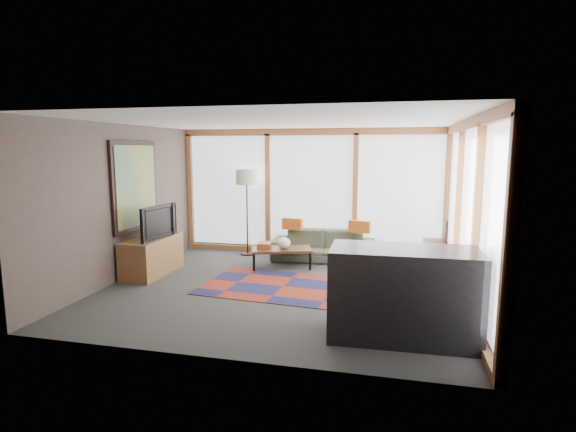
% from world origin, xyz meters
% --- Properties ---
extents(ground, '(5.50, 5.50, 0.00)m').
position_xyz_m(ground, '(0.00, 0.00, 0.00)').
color(ground, '#31312F').
rests_on(ground, ground).
extents(room_envelope, '(5.52, 5.02, 2.62)m').
position_xyz_m(room_envelope, '(0.49, 0.56, 1.54)').
color(room_envelope, '#463C35').
rests_on(room_envelope, ground).
extents(rug, '(2.67, 1.84, 0.01)m').
position_xyz_m(rug, '(0.00, 0.07, 0.01)').
color(rug, maroon).
rests_on(rug, ground).
extents(sofa, '(2.04, 0.89, 0.59)m').
position_xyz_m(sofa, '(0.36, 1.95, 0.29)').
color(sofa, '#3E3E2D').
rests_on(sofa, ground).
extents(pillow_left, '(0.42, 0.19, 0.22)m').
position_xyz_m(pillow_left, '(-0.28, 1.99, 0.70)').
color(pillow_left, '#B4561B').
rests_on(pillow_left, sofa).
extents(pillow_right, '(0.44, 0.21, 0.23)m').
position_xyz_m(pillow_right, '(1.05, 1.95, 0.70)').
color(pillow_right, '#B4561B').
rests_on(pillow_right, sofa).
extents(floor_lamp, '(0.45, 0.45, 1.78)m').
position_xyz_m(floor_lamp, '(-1.27, 2.08, 0.89)').
color(floor_lamp, '#2F2118').
rests_on(floor_lamp, ground).
extents(coffee_table, '(1.21, 0.87, 0.37)m').
position_xyz_m(coffee_table, '(-0.32, 1.21, 0.18)').
color(coffee_table, '#362211').
rests_on(coffee_table, ground).
extents(book_stack, '(0.28, 0.33, 0.10)m').
position_xyz_m(book_stack, '(-0.63, 1.17, 0.42)').
color(book_stack, brown).
rests_on(book_stack, coffee_table).
extents(vase, '(0.29, 0.29, 0.21)m').
position_xyz_m(vase, '(-0.26, 1.20, 0.47)').
color(vase, silver).
rests_on(vase, coffee_table).
extents(bookshelf, '(0.41, 2.23, 0.56)m').
position_xyz_m(bookshelf, '(2.43, 0.73, 0.28)').
color(bookshelf, '#362211').
rests_on(bookshelf, ground).
extents(bowl_a, '(0.23, 0.23, 0.10)m').
position_xyz_m(bowl_a, '(2.41, 0.16, 0.61)').
color(bowl_a, black).
rests_on(bowl_a, bookshelf).
extents(bowl_b, '(0.17, 0.17, 0.08)m').
position_xyz_m(bowl_b, '(2.43, 0.52, 0.60)').
color(bowl_b, black).
rests_on(bowl_b, bookshelf).
extents(shelf_picture, '(0.05, 0.32, 0.41)m').
position_xyz_m(shelf_picture, '(2.58, 1.47, 0.76)').
color(shelf_picture, black).
rests_on(shelf_picture, bookshelf).
extents(tv_console, '(0.54, 1.31, 0.65)m').
position_xyz_m(tv_console, '(-2.43, 0.28, 0.33)').
color(tv_console, brown).
rests_on(tv_console, ground).
extents(television, '(0.21, 1.01, 0.58)m').
position_xyz_m(television, '(-2.34, 0.24, 0.94)').
color(television, black).
rests_on(television, tv_console).
extents(bar_counter, '(1.70, 0.83, 1.06)m').
position_xyz_m(bar_counter, '(1.82, -1.51, 0.53)').
color(bar_counter, black).
rests_on(bar_counter, ground).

